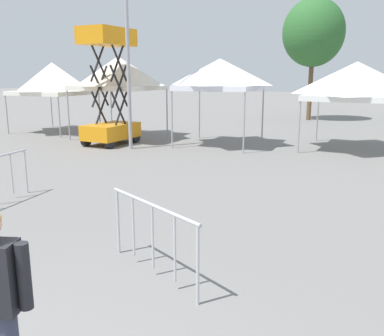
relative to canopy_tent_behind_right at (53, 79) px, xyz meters
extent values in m
cylinder|color=#9E9EA3|center=(-1.52, -1.61, -1.59)|extent=(0.06, 0.06, 2.03)
cylinder|color=#9E9EA3|center=(1.61, -1.52, -1.59)|extent=(0.06, 0.06, 2.03)
cylinder|color=#9E9EA3|center=(-1.61, 1.52, -1.59)|extent=(0.06, 0.06, 2.03)
cylinder|color=#9E9EA3|center=(1.52, 1.61, -1.59)|extent=(0.06, 0.06, 2.03)
pyramid|color=white|center=(0.00, 0.00, 0.10)|extent=(3.38, 3.38, 1.36)
cube|color=white|center=(0.00, 0.00, -0.68)|extent=(3.35, 3.35, 0.20)
cylinder|color=#9E9EA3|center=(2.53, -1.98, -1.44)|extent=(0.06, 0.06, 2.34)
cylinder|color=#9E9EA3|center=(5.68, -2.00, -1.44)|extent=(0.06, 0.06, 2.34)
cylinder|color=#9E9EA3|center=(2.55, 1.18, -1.44)|extent=(0.06, 0.06, 2.34)
cylinder|color=#9E9EA3|center=(5.71, 1.15, -1.44)|extent=(0.06, 0.06, 2.34)
pyramid|color=white|center=(4.12, -0.41, 0.35)|extent=(3.34, 3.34, 1.25)
cube|color=white|center=(4.12, -0.41, -0.37)|extent=(3.31, 3.31, 0.20)
cylinder|color=#9E9EA3|center=(7.56, -2.01, -1.41)|extent=(0.06, 0.06, 2.40)
cylinder|color=#9E9EA3|center=(10.42, -1.94, -1.41)|extent=(0.06, 0.06, 2.40)
cylinder|color=#9E9EA3|center=(7.49, 0.85, -1.41)|extent=(0.06, 0.06, 2.40)
cylinder|color=#9E9EA3|center=(10.35, 0.92, -1.41)|extent=(0.06, 0.06, 2.40)
pyramid|color=white|center=(8.96, -0.55, 0.30)|extent=(3.08, 3.08, 1.02)
cube|color=white|center=(8.96, -0.55, -0.31)|extent=(3.05, 3.05, 0.20)
cylinder|color=#9E9EA3|center=(12.23, -1.08, -1.57)|extent=(0.06, 0.06, 2.08)
cylinder|color=#9E9EA3|center=(12.42, 2.16, -1.57)|extent=(0.06, 0.06, 2.08)
pyramid|color=white|center=(13.94, 0.44, 0.07)|extent=(3.60, 3.60, 1.19)
cube|color=white|center=(13.94, 0.44, -0.63)|extent=(3.57, 3.57, 0.20)
cylinder|color=black|center=(4.20, -2.99, -2.37)|extent=(0.21, 0.49, 0.48)
cylinder|color=black|center=(5.38, -3.06, -2.37)|extent=(0.21, 0.49, 0.48)
cylinder|color=black|center=(4.29, -1.27, -2.37)|extent=(0.21, 0.49, 0.48)
cylinder|color=black|center=(5.48, -1.33, -2.37)|extent=(0.21, 0.49, 0.48)
cube|color=orange|center=(4.84, -2.16, -2.07)|extent=(1.53, 2.37, 0.60)
cylinder|color=black|center=(4.35, -2.13, -1.27)|extent=(0.14, 1.08, 1.65)
cylinder|color=black|center=(4.35, -2.13, -1.27)|extent=(0.14, 1.08, 1.65)
cylinder|color=black|center=(5.33, -2.19, -1.27)|extent=(0.14, 1.08, 1.65)
cylinder|color=black|center=(5.33, -2.19, -1.27)|extent=(0.14, 1.08, 1.65)
cylinder|color=black|center=(4.35, -2.13, -0.26)|extent=(0.14, 1.08, 1.65)
cylinder|color=black|center=(4.35, -2.13, -0.26)|extent=(0.14, 1.08, 1.65)
cylinder|color=black|center=(5.33, -2.19, -0.26)|extent=(0.14, 1.08, 1.65)
cylinder|color=black|center=(5.33, -2.19, -0.26)|extent=(0.14, 1.08, 1.65)
cylinder|color=black|center=(4.35, -2.13, 0.74)|extent=(0.14, 1.08, 1.65)
cylinder|color=black|center=(4.35, -2.13, 0.74)|extent=(0.14, 1.08, 1.65)
cylinder|color=black|center=(5.33, -2.19, 0.74)|extent=(0.14, 1.08, 1.65)
cylinder|color=black|center=(5.33, -2.19, 0.74)|extent=(0.14, 1.08, 1.65)
cube|color=orange|center=(4.84, -2.16, 1.37)|extent=(1.45, 2.26, 0.12)
cube|color=orange|center=(4.78, -3.22, 1.70)|extent=(1.33, 0.13, 0.55)
cube|color=orange|center=(4.90, -1.10, 1.70)|extent=(1.33, 0.13, 0.55)
cube|color=orange|center=(4.20, -2.13, 1.70)|extent=(0.18, 2.18, 0.55)
cube|color=orange|center=(5.48, -2.20, 1.70)|extent=(0.18, 2.18, 0.55)
cylinder|color=black|center=(12.41, -14.19, -1.37)|extent=(0.11, 0.11, 0.56)
cylinder|color=#9E9EA3|center=(6.15, -2.77, 1.50)|extent=(0.14, 0.14, 8.21)
cylinder|color=brown|center=(10.70, 10.91, -0.70)|extent=(0.28, 0.28, 3.82)
ellipsoid|color=#2D662D|center=(10.70, 10.91, 2.70)|extent=(3.72, 3.72, 4.09)
cylinder|color=#B7BABF|center=(7.21, -9.11, -2.09)|extent=(0.04, 0.04, 1.05)
cylinder|color=#B7BABF|center=(7.26, -9.58, -2.03)|extent=(0.04, 0.04, 0.92)
cylinder|color=#B7BABF|center=(12.11, -11.62, -1.56)|extent=(1.89, 1.01, 0.05)
cylinder|color=#B7BABF|center=(13.00, -12.08, -2.09)|extent=(0.04, 0.04, 1.05)
cylinder|color=#B7BABF|center=(11.23, -11.17, -2.09)|extent=(0.04, 0.04, 1.05)
cylinder|color=#B7BABF|center=(12.58, -11.86, -2.03)|extent=(0.04, 0.04, 0.92)
cylinder|color=#B7BABF|center=(12.11, -11.62, -2.03)|extent=(0.04, 0.04, 0.92)
cylinder|color=#B7BABF|center=(11.65, -11.38, -2.03)|extent=(0.04, 0.04, 0.92)
camera|label=1|loc=(14.88, -16.45, 0.19)|focal=39.35mm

